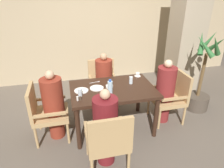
{
  "coord_description": "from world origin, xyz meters",
  "views": [
    {
      "loc": [
        -0.67,
        -2.75,
        2.19
      ],
      "look_at": [
        0.0,
        0.04,
        0.81
      ],
      "focal_mm": 32.0,
      "sensor_mm": 36.0,
      "label": 1
    }
  ],
  "objects": [
    {
      "name": "chair_left_side",
      "position": [
        -1.07,
        0.0,
        0.49
      ],
      "size": [
        0.53,
        0.53,
        0.91
      ],
      "color": "tan",
      "rests_on": "ground_plane"
    },
    {
      "name": "dining_table",
      "position": [
        0.0,
        0.0,
        0.66
      ],
      "size": [
        1.33,
        0.89,
        0.76
      ],
      "color": "#331E14",
      "rests_on": "ground_plane"
    },
    {
      "name": "wall_back",
      "position": [
        0.0,
        2.2,
        1.4
      ],
      "size": [
        8.0,
        0.06,
        2.8
      ],
      "color": "tan",
      "rests_on": "ground_plane"
    },
    {
      "name": "diner_in_far_chair",
      "position": [
        -0.0,
        0.71,
        0.58
      ],
      "size": [
        0.32,
        0.32,
        1.12
      ],
      "color": "maroon",
      "rests_on": "ground_plane"
    },
    {
      "name": "ground_plane",
      "position": [
        0.0,
        0.0,
        0.0
      ],
      "size": [
        16.0,
        16.0,
        0.0
      ],
      "primitive_type": "plane",
      "color": "#60564C"
    },
    {
      "name": "pepper_shaker",
      "position": [
        -0.53,
        -0.27,
        0.79
      ],
      "size": [
        0.03,
        0.03,
        0.06
      ],
      "color": "#4C3D2D",
      "rests_on": "dining_table"
    },
    {
      "name": "water_bottle",
      "position": [
        -0.1,
        -0.26,
        0.89
      ],
      "size": [
        0.07,
        0.07,
        0.27
      ],
      "color": "silver",
      "rests_on": "dining_table"
    },
    {
      "name": "plate_main_right",
      "position": [
        -0.25,
        0.05,
        0.77
      ],
      "size": [
        0.22,
        0.22,
        0.01
      ],
      "color": "white",
      "rests_on": "dining_table"
    },
    {
      "name": "diner_in_left_chair",
      "position": [
        -0.93,
        0.0,
        0.59
      ],
      "size": [
        0.32,
        0.32,
        1.15
      ],
      "color": "maroon",
      "rests_on": "ground_plane"
    },
    {
      "name": "glass_tall_near",
      "position": [
        0.33,
        0.09,
        0.82
      ],
      "size": [
        0.06,
        0.06,
        0.12
      ],
      "color": "silver",
      "rests_on": "dining_table"
    },
    {
      "name": "chair_far_side",
      "position": [
        0.0,
        0.85,
        0.49
      ],
      "size": [
        0.53,
        0.53,
        0.91
      ],
      "color": "tan",
      "rests_on": "ground_plane"
    },
    {
      "name": "teacup_with_saucer",
      "position": [
        0.55,
        0.36,
        0.79
      ],
      "size": [
        0.11,
        0.11,
        0.07
      ],
      "color": "white",
      "rests_on": "dining_table"
    },
    {
      "name": "potted_palm",
      "position": [
        1.78,
        0.21,
        0.47
      ],
      "size": [
        0.51,
        0.5,
        1.54
      ],
      "color": "#4C4238",
      "rests_on": "ground_plane"
    },
    {
      "name": "salt_shaker",
      "position": [
        -0.57,
        -0.27,
        0.79
      ],
      "size": [
        0.03,
        0.03,
        0.07
      ],
      "color": "white",
      "rests_on": "dining_table"
    },
    {
      "name": "diner_in_near_chair",
      "position": [
        -0.27,
        -0.71,
        0.58
      ],
      "size": [
        0.32,
        0.32,
        1.12
      ],
      "color": "maroon",
      "rests_on": "ground_plane"
    },
    {
      "name": "bowl_small",
      "position": [
        -0.05,
        0.03,
        0.78
      ],
      "size": [
        0.12,
        0.12,
        0.04
      ],
      "color": "white",
      "rests_on": "dining_table"
    },
    {
      "name": "chair_near_corner",
      "position": [
        -0.27,
        -0.85,
        0.49
      ],
      "size": [
        0.53,
        0.53,
        0.91
      ],
      "color": "tan",
      "rests_on": "ground_plane"
    },
    {
      "name": "pillar_stone",
      "position": [
        1.8,
        0.94,
        1.35
      ],
      "size": [
        0.57,
        0.57,
        2.7
      ],
      "color": "tan",
      "rests_on": "ground_plane"
    },
    {
      "name": "chair_right_side",
      "position": [
        1.07,
        0.0,
        0.49
      ],
      "size": [
        0.53,
        0.53,
        0.91
      ],
      "color": "tan",
      "rests_on": "ground_plane"
    },
    {
      "name": "glass_tall_mid",
      "position": [
        -0.53,
        -0.14,
        0.82
      ],
      "size": [
        0.06,
        0.06,
        0.12
      ],
      "color": "silver",
      "rests_on": "dining_table"
    },
    {
      "name": "plate_main_left",
      "position": [
        -0.49,
        0.02,
        0.77
      ],
      "size": [
        0.22,
        0.22,
        0.01
      ],
      "color": "white",
      "rests_on": "dining_table"
    },
    {
      "name": "diner_in_right_chair",
      "position": [
        0.93,
        0.0,
        0.59
      ],
      "size": [
        0.32,
        0.32,
        1.16
      ],
      "color": "maroon",
      "rests_on": "ground_plane"
    },
    {
      "name": "fork_beside_plate",
      "position": [
        -0.23,
        0.28,
        0.76
      ],
      "size": [
        0.18,
        0.05,
        0.0
      ],
      "color": "silver",
      "rests_on": "dining_table"
    }
  ]
}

